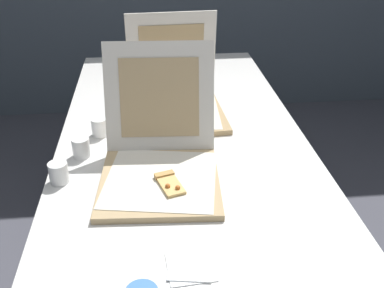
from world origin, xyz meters
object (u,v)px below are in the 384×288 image
object	(u,v)px
pizza_box_middle	(176,101)
napkin_pile	(191,266)
cup_white_near_left	(59,173)
cup_white_mid	(100,127)
pizza_box_front	(160,162)
table	(183,149)
cup_white_near_center	(81,147)

from	to	relation	value
pizza_box_middle	napkin_pile	xyz separation A→B (m)	(-0.03, -0.92, -0.06)
cup_white_near_left	cup_white_mid	bearing A→B (deg)	71.15
pizza_box_middle	cup_white_near_left	xyz separation A→B (m)	(-0.42, -0.49, -0.02)
pizza_box_front	pizza_box_middle	size ratio (longest dim) A/B	1.27
table	pizza_box_front	xyz separation A→B (m)	(-0.10, -0.26, 0.10)
pizza_box_middle	pizza_box_front	bearing A→B (deg)	-103.70
cup_white_mid	cup_white_near_left	bearing A→B (deg)	-108.85
cup_white_near_left	cup_white_mid	size ratio (longest dim) A/B	1.00
cup_white_mid	napkin_pile	distance (m)	0.80
cup_white_near_center	cup_white_mid	bearing A→B (deg)	70.69
cup_white_near_left	cup_white_mid	world-z (taller)	same
pizza_box_middle	cup_white_near_center	xyz separation A→B (m)	(-0.37, -0.33, -0.02)
pizza_box_middle	cup_white_near_left	world-z (taller)	pizza_box_middle
pizza_box_middle	cup_white_mid	xyz separation A→B (m)	(-0.32, -0.17, -0.02)
pizza_box_front	cup_white_mid	xyz separation A→B (m)	(-0.23, 0.32, -0.02)
pizza_box_front	cup_white_near_center	distance (m)	0.32
table	cup_white_near_left	bearing A→B (deg)	-148.97
table	cup_white_mid	xyz separation A→B (m)	(-0.32, 0.06, 0.08)
pizza_box_front	napkin_pile	bearing A→B (deg)	-78.48
table	cup_white_near_center	distance (m)	0.40
cup_white_near_center	cup_white_near_left	world-z (taller)	same
table	cup_white_near_left	size ratio (longest dim) A/B	28.59
napkin_pile	cup_white_near_left	bearing A→B (deg)	132.45
pizza_box_front	cup_white_near_left	size ratio (longest dim) A/B	7.23
pizza_box_front	napkin_pile	distance (m)	0.44
cup_white_near_center	cup_white_near_left	xyz separation A→B (m)	(-0.05, -0.16, 0.00)
cup_white_near_center	pizza_box_middle	bearing A→B (deg)	41.40
pizza_box_front	cup_white_near_left	xyz separation A→B (m)	(-0.33, -0.00, -0.02)
napkin_pile	cup_white_mid	bearing A→B (deg)	110.78
pizza_box_front	cup_white_near_left	world-z (taller)	pizza_box_front
pizza_box_front	pizza_box_middle	world-z (taller)	pizza_box_middle
cup_white_near_center	cup_white_near_left	bearing A→B (deg)	-108.40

